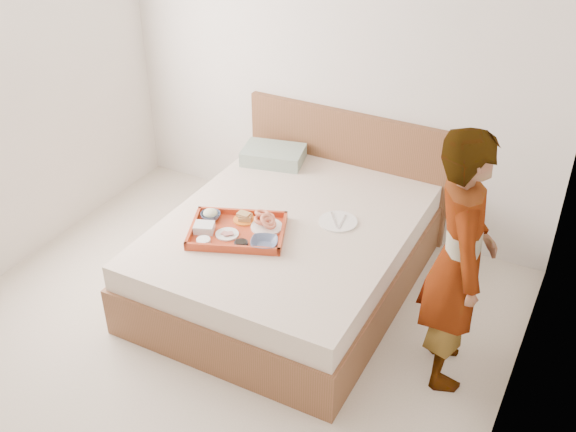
{
  "coord_description": "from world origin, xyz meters",
  "views": [
    {
      "loc": [
        1.93,
        -2.39,
        3.03
      ],
      "look_at": [
        0.2,
        0.9,
        0.65
      ],
      "focal_mm": 42.46,
      "sensor_mm": 36.0,
      "label": 1
    }
  ],
  "objects_px": {
    "bed": "(288,254)",
    "tray": "(238,230)",
    "dinner_plate": "(338,222)",
    "person": "(459,261)"
  },
  "relations": [
    {
      "from": "bed",
      "to": "dinner_plate",
      "type": "xyz_separation_m",
      "value": [
        0.3,
        0.15,
        0.27
      ]
    },
    {
      "from": "dinner_plate",
      "to": "person",
      "type": "xyz_separation_m",
      "value": [
        0.91,
        -0.44,
        0.27
      ]
    },
    {
      "from": "bed",
      "to": "person",
      "type": "distance_m",
      "value": 1.35
    },
    {
      "from": "bed",
      "to": "tray",
      "type": "distance_m",
      "value": 0.46
    },
    {
      "from": "bed",
      "to": "tray",
      "type": "height_order",
      "value": "tray"
    },
    {
      "from": "person",
      "to": "bed",
      "type": "bearing_deg",
      "value": 55.1
    },
    {
      "from": "bed",
      "to": "dinner_plate",
      "type": "relative_size",
      "value": 7.69
    },
    {
      "from": "tray",
      "to": "dinner_plate",
      "type": "relative_size",
      "value": 2.35
    },
    {
      "from": "bed",
      "to": "person",
      "type": "xyz_separation_m",
      "value": [
        1.21,
        -0.29,
        0.54
      ]
    },
    {
      "from": "bed",
      "to": "dinner_plate",
      "type": "height_order",
      "value": "dinner_plate"
    }
  ]
}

